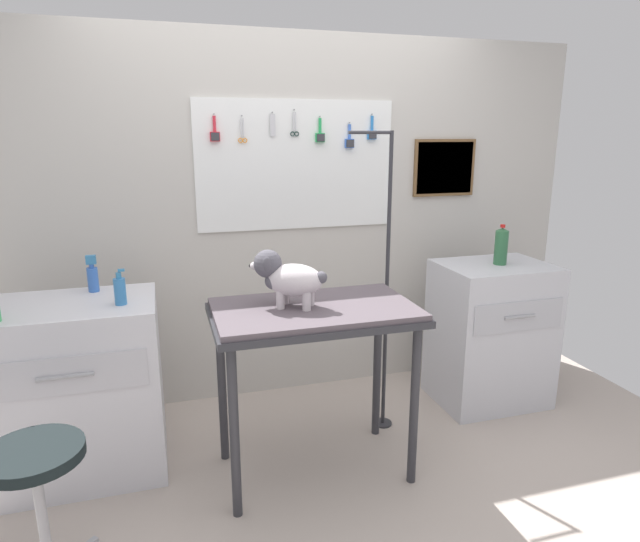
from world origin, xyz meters
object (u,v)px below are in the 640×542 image
at_px(counter_left, 79,389).
at_px(soda_bottle, 501,246).
at_px(grooming_table, 314,326).
at_px(grooming_arm, 385,297).
at_px(stool, 35,472).
at_px(dog, 287,277).
at_px(spray_bottle_short, 93,276).
at_px(cabinet_right, 490,333).

xyz_separation_m(counter_left, soda_bottle, (2.46, 0.08, 0.57)).
xyz_separation_m(grooming_table, grooming_arm, (0.51, 0.32, 0.01)).
bearing_deg(counter_left, stool, -94.61).
xyz_separation_m(dog, counter_left, (-1.01, 0.31, -0.59)).
height_order(dog, spray_bottle_short, dog).
relative_size(dog, soda_bottle, 1.47).
relative_size(counter_left, soda_bottle, 3.62).
distance_m(dog, stool, 1.28).
bearing_deg(dog, cabinet_right, 15.42).
bearing_deg(grooming_table, soda_bottle, 17.77).
bearing_deg(cabinet_right, stool, -161.91).
bearing_deg(soda_bottle, grooming_arm, -172.50).
height_order(grooming_arm, counter_left, grooming_arm).
relative_size(stool, spray_bottle_short, 2.98).
xyz_separation_m(cabinet_right, spray_bottle_short, (-2.34, 0.10, 0.53)).
bearing_deg(dog, counter_left, 162.92).
bearing_deg(soda_bottle, cabinet_right, 167.29).
bearing_deg(stool, soda_bottle, 17.84).
bearing_deg(spray_bottle_short, stool, -99.74).
relative_size(dog, cabinet_right, 0.40).
relative_size(grooming_arm, dog, 4.69).
xyz_separation_m(dog, soda_bottle, (1.45, 0.39, -0.01)).
height_order(counter_left, spray_bottle_short, spray_bottle_short).
height_order(dog, soda_bottle, dog).
bearing_deg(stool, grooming_arm, 22.42).
height_order(dog, cabinet_right, dog).
xyz_separation_m(stool, soda_bottle, (2.52, 0.81, 0.55)).
bearing_deg(soda_bottle, stool, -162.16).
xyz_separation_m(grooming_table, cabinet_right, (1.30, 0.43, -0.34)).
bearing_deg(counter_left, dog, -17.08).
height_order(cabinet_right, spray_bottle_short, spray_bottle_short).
xyz_separation_m(grooming_arm, spray_bottle_short, (-1.55, 0.21, 0.18)).
xyz_separation_m(grooming_arm, counter_left, (-1.64, 0.03, -0.35)).
bearing_deg(cabinet_right, soda_bottle, -12.71).
relative_size(dog, counter_left, 0.40).
relative_size(counter_left, spray_bottle_short, 4.72).
distance_m(cabinet_right, soda_bottle, 0.57).
relative_size(grooming_table, spray_bottle_short, 5.18).
relative_size(stool, soda_bottle, 2.29).
bearing_deg(grooming_table, dog, 164.55).
distance_m(grooming_arm, cabinet_right, 0.87).
distance_m(grooming_table, cabinet_right, 1.41).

